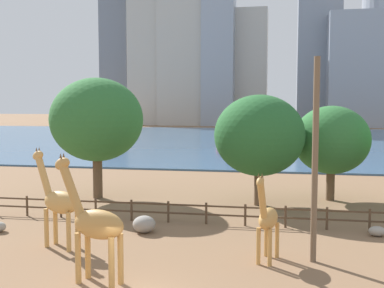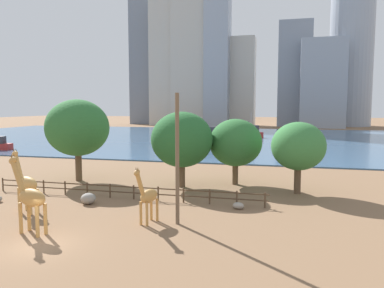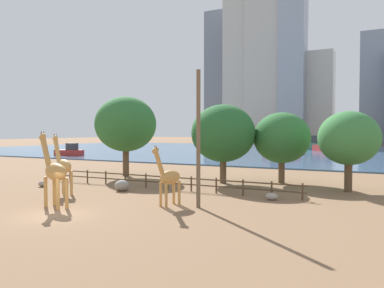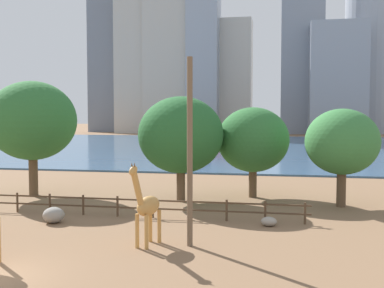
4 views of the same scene
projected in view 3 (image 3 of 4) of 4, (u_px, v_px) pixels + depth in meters
The scene contains 24 objects.
ground_plane at pixel (301, 152), 94.32m from camera, with size 400.00×400.00×0.00m, color brown.
harbor_water at pixel (299, 152), 91.64m from camera, with size 180.00×86.00×0.20m, color #3D6084.
giraffe_tall at pixel (169, 177), 25.81m from camera, with size 1.16×2.73×4.27m.
giraffe_companion at pixel (63, 166), 30.80m from camera, with size 3.09×1.61×5.01m.
giraffe_young at pixel (54, 171), 25.39m from camera, with size 3.38×1.44×5.22m.
utility_pole at pixel (198, 139), 25.17m from camera, with size 0.28×0.28×9.31m, color brown.
boulder_near_fence at pixel (122, 185), 32.39m from camera, with size 1.28×1.27×0.95m, color gray.
boulder_by_pole at pixel (43, 184), 34.83m from camera, with size 0.83×0.76×0.57m, color gray.
boulder_small at pixel (272, 196), 28.08m from camera, with size 0.93×0.73×0.55m, color gray.
enclosure_fence at pixel (158, 180), 33.68m from camera, with size 26.12×0.14×1.30m.
tree_left_large at pixel (126, 124), 42.96m from camera, with size 7.02×7.02×9.16m.
tree_center_broad at pixel (282, 138), 37.24m from camera, with size 5.62×5.62×7.05m.
tree_right_tall at pixel (223, 133), 37.14m from camera, with size 6.36×6.36×7.84m.
tree_left_small at pixel (349, 138), 31.92m from camera, with size 5.14×5.14×6.91m.
boat_ferry at pixel (70, 151), 76.52m from camera, with size 6.08×3.08×2.55m.
boat_sailboat at pixel (281, 149), 81.15m from camera, with size 8.47×4.34×3.55m.
boat_tug at pixel (325, 147), 93.22m from camera, with size 6.51×7.42×6.58m.
boat_barge at pixel (318, 145), 103.16m from camera, with size 5.47×9.21×3.82m.
skyline_block_central at pixel (379, 89), 144.66m from camera, with size 13.50×10.96×43.27m, color gray.
skyline_tower_glass at pixel (264, 33), 157.57m from camera, with size 15.13×8.45×93.24m, color #B7B2A8.
skyline_block_right at pixel (320, 98), 153.52m from camera, with size 10.98×10.03×37.60m, color #B7B2A8.
skyline_tower_short at pixel (238, 30), 165.32m from camera, with size 10.81×10.99×100.07m, color #B7B2A8.
skyline_block_wide at pixel (218, 78), 181.03m from camera, with size 9.99×11.42×61.94m, color slate.
skyline_tower_far at pixel (293, 24), 151.65m from camera, with size 10.09×10.12×97.25m, color #939EAD.
Camera 3 is at (17.84, -16.54, 5.18)m, focal length 35.00 mm.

